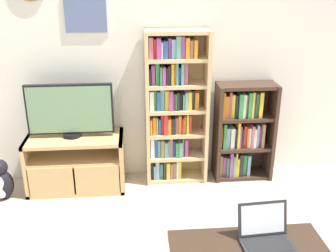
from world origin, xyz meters
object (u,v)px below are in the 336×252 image
at_px(television, 70,110).
at_px(laptop, 266,234).
at_px(bookshelf_short, 241,131).
at_px(penguin_figurine, 1,181).
at_px(tv_stand, 76,163).
at_px(bookshelf_tall, 173,108).

relative_size(television, laptop, 2.36).
xyz_separation_m(bookshelf_short, penguin_figurine, (-2.49, -0.28, -0.34)).
distance_m(tv_stand, penguin_figurine, 0.75).
xyz_separation_m(television, laptop, (1.50, -1.65, -0.35)).
xyz_separation_m(tv_stand, penguin_figurine, (-0.73, -0.16, -0.10)).
bearing_deg(television, laptop, -47.74).
height_order(tv_stand, bookshelf_tall, bookshelf_tall).
height_order(bookshelf_tall, penguin_figurine, bookshelf_tall).
xyz_separation_m(tv_stand, television, (-0.02, 0.03, 0.57)).
bearing_deg(tv_stand, bookshelf_tall, 6.97).
bearing_deg(tv_stand, television, 116.34).
bearing_deg(bookshelf_short, bookshelf_tall, 179.81).
bearing_deg(penguin_figurine, bookshelf_short, 6.51).
relative_size(bookshelf_tall, penguin_figurine, 3.80).
bearing_deg(television, bookshelf_short, 2.86).
bearing_deg(bookshelf_tall, laptop, -75.30).
distance_m(television, penguin_figurine, 0.99).
relative_size(bookshelf_tall, bookshelf_short, 1.52).
relative_size(tv_stand, laptop, 2.71).
bearing_deg(tv_stand, bookshelf_short, 3.98).
relative_size(bookshelf_tall, laptop, 4.47).
bearing_deg(bookshelf_short, television, -177.14).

